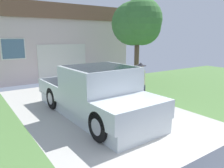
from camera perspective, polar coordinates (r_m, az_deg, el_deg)
name	(u,v)px	position (r m, az deg, el deg)	size (l,w,h in m)	color
pickup_truck	(99,95)	(7.15, -3.42, -2.90)	(2.28, 5.24, 1.71)	silver
person_with_hat	(140,83)	(7.87, 7.39, 0.19)	(0.46, 0.39, 1.74)	#333842
handbag	(148,107)	(8.11, 9.44, -5.89)	(0.34, 0.19, 0.40)	#B24C56
house_with_garage	(52,41)	(16.39, -15.31, 10.65)	(9.03, 6.22, 4.49)	beige
neighbor_tree	(138,23)	(12.54, 6.82, 15.50)	(2.49, 2.86, 4.66)	brown
wheeled_trash_bin	(108,71)	(13.23, -1.10, 3.44)	(0.60, 0.72, 1.09)	navy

